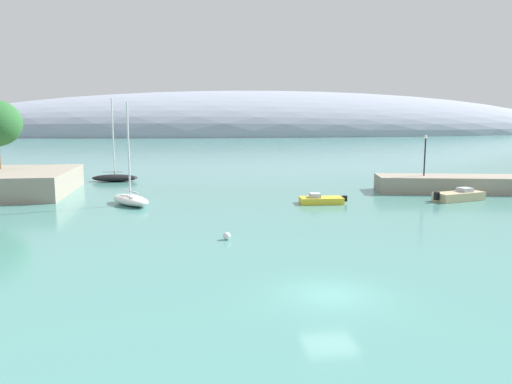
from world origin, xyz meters
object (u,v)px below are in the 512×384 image
Objects in this scene: motorboat_yellow_foreground at (321,200)px; motorboat_sand_alongside_breakwater at (459,196)px; mooring_buoy_white at (227,236)px; harbor_lamp_post at (425,151)px; sailboat_black_near_shore at (115,177)px; sailboat_white_mid_mooring at (130,199)px.

motorboat_sand_alongside_breakwater is at bearing -177.78° from motorboat_yellow_foreground.
mooring_buoy_white is 30.38m from harbor_lamp_post.
harbor_lamp_post reaches higher than motorboat_yellow_foreground.
sailboat_black_near_shore is 41.19m from motorboat_sand_alongside_breakwater.
sailboat_black_near_shore reaches higher than harbor_lamp_post.
harbor_lamp_post is at bearing 82.18° from motorboat_sand_alongside_breakwater.
motorboat_sand_alongside_breakwater is at bearing -24.37° from sailboat_black_near_shore.
motorboat_sand_alongside_breakwater is at bearing -127.42° from sailboat_white_mid_mooring.
motorboat_yellow_foreground is 14.09m from motorboat_sand_alongside_breakwater.
mooring_buoy_white is (-24.30, -12.69, -0.21)m from motorboat_sand_alongside_breakwater.
sailboat_white_mid_mooring is 16.70m from mooring_buoy_white.
sailboat_white_mid_mooring is 1.67× the size of motorboat_sand_alongside_breakwater.
sailboat_white_mid_mooring is at bearing -73.38° from sailboat_black_near_shore.
sailboat_black_near_shore is at bearing -21.90° from sailboat_white_mid_mooring.
sailboat_black_near_shore is 2.36× the size of harbor_lamp_post.
sailboat_white_mid_mooring is 18.49× the size of mooring_buoy_white.
harbor_lamp_post is (-0.77, 6.04, 4.07)m from motorboat_sand_alongside_breakwater.
sailboat_white_mid_mooring is 2.09× the size of motorboat_yellow_foreground.
motorboat_yellow_foreground is at bearing 163.83° from motorboat_sand_alongside_breakwater.
sailboat_white_mid_mooring is 18.20m from motorboat_yellow_foreground.
harbor_lamp_post is at bearing -116.55° from sailboat_white_mid_mooring.
motorboat_sand_alongside_breakwater is (36.02, -19.99, -0.12)m from sailboat_black_near_shore.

